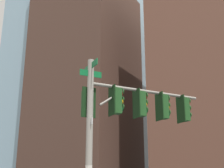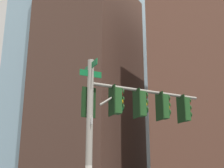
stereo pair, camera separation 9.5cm
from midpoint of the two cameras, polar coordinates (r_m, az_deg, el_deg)
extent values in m
cylinder|color=#9E998C|center=(11.88, -4.19, -10.42)|extent=(0.24, 0.24, 6.44)
cylinder|color=#9E998C|center=(13.47, 5.89, -1.30)|extent=(2.94, 4.17, 0.12)
cylinder|color=#9E998C|center=(12.60, -0.23, -2.38)|extent=(0.66, 0.90, 0.75)
cube|color=#0F6B33|center=(12.59, -3.90, 3.10)|extent=(1.01, 0.71, 0.24)
cube|color=#0F6B33|center=(12.49, -3.92, 1.81)|extent=(0.53, 0.75, 0.24)
cube|color=white|center=(12.01, -4.11, -6.51)|extent=(0.39, 0.28, 0.24)
cube|color=#1E4C1E|center=(12.65, 0.53, -2.96)|extent=(0.47, 0.47, 1.00)
cube|color=black|center=(12.57, -0.24, -2.87)|extent=(0.47, 0.34, 1.16)
sphere|color=#470A07|center=(12.82, 1.35, -1.76)|extent=(0.20, 0.20, 0.20)
cylinder|color=#1E4C1E|center=(12.87, 1.60, -1.41)|extent=(0.21, 0.16, 0.23)
sphere|color=#F29E0C|center=(12.74, 1.36, -3.06)|extent=(0.20, 0.20, 0.20)
cylinder|color=#1E4C1E|center=(12.79, 1.61, -2.70)|extent=(0.21, 0.16, 0.23)
sphere|color=#0A3819|center=(12.67, 1.37, -4.38)|extent=(0.20, 0.20, 0.20)
cylinder|color=#1E4C1E|center=(12.72, 1.62, -4.01)|extent=(0.21, 0.16, 0.23)
cube|color=#1E4C1E|center=(13.16, 4.76, -3.48)|extent=(0.47, 0.47, 1.00)
cube|color=black|center=(13.06, 4.04, -3.39)|extent=(0.47, 0.34, 1.16)
sphere|color=#470A07|center=(13.34, 5.48, -2.31)|extent=(0.20, 0.20, 0.20)
cylinder|color=#1E4C1E|center=(13.39, 5.71, -1.97)|extent=(0.21, 0.16, 0.23)
sphere|color=#F29E0C|center=(13.26, 5.52, -3.57)|extent=(0.20, 0.20, 0.20)
cylinder|color=#1E4C1E|center=(13.32, 5.75, -3.22)|extent=(0.21, 0.16, 0.23)
sphere|color=#0A3819|center=(13.19, 5.56, -4.83)|extent=(0.20, 0.20, 0.20)
cylinder|color=#1E4C1E|center=(13.25, 5.79, -4.48)|extent=(0.21, 0.16, 0.23)
cube|color=#1E4C1E|center=(13.73, 8.65, -3.93)|extent=(0.47, 0.47, 1.00)
cube|color=black|center=(13.63, 7.99, -3.86)|extent=(0.47, 0.34, 1.16)
sphere|color=#470A07|center=(13.92, 9.29, -2.81)|extent=(0.20, 0.20, 0.20)
cylinder|color=#1E4C1E|center=(13.98, 9.49, -2.48)|extent=(0.21, 0.16, 0.23)
sphere|color=#F29E0C|center=(13.85, 9.35, -4.01)|extent=(0.20, 0.20, 0.20)
cylinder|color=#1E4C1E|center=(13.91, 9.55, -3.68)|extent=(0.21, 0.16, 0.23)
sphere|color=#0A3819|center=(13.78, 9.41, -5.22)|extent=(0.20, 0.20, 0.20)
cylinder|color=#1E4C1E|center=(13.84, 9.62, -4.88)|extent=(0.21, 0.16, 0.23)
cube|color=#1E4C1E|center=(14.37, 12.22, -4.33)|extent=(0.47, 0.47, 1.00)
cube|color=black|center=(14.25, 11.62, -4.27)|extent=(0.47, 0.34, 1.16)
sphere|color=red|center=(14.56, 12.78, -3.25)|extent=(0.20, 0.20, 0.20)
cylinder|color=#1E4C1E|center=(14.63, 12.96, -2.94)|extent=(0.21, 0.16, 0.23)
sphere|color=#4C330A|center=(14.49, 12.86, -4.40)|extent=(0.20, 0.20, 0.20)
cylinder|color=#1E4C1E|center=(14.55, 13.04, -4.08)|extent=(0.21, 0.16, 0.23)
sphere|color=#0A3819|center=(14.43, 12.94, -5.56)|extent=(0.20, 0.20, 0.20)
cylinder|color=#1E4C1E|center=(14.49, 13.12, -5.23)|extent=(0.21, 0.16, 0.23)
cube|color=#1E4C1E|center=(12.46, -4.59, -3.35)|extent=(0.47, 0.47, 1.00)
cube|color=black|center=(12.29, -4.26, -3.16)|extent=(0.34, 0.47, 1.16)
sphere|color=red|center=(12.72, -4.90, -2.24)|extent=(0.20, 0.20, 0.20)
cylinder|color=#1E4C1E|center=(12.81, -5.00, -1.92)|extent=(0.16, 0.21, 0.23)
sphere|color=#4C330A|center=(12.65, -4.94, -3.55)|extent=(0.20, 0.20, 0.20)
cylinder|color=#1E4C1E|center=(12.73, -5.03, -3.22)|extent=(0.16, 0.21, 0.23)
sphere|color=#0A3819|center=(12.58, -4.97, -4.88)|extent=(0.20, 0.20, 0.20)
cylinder|color=#1E4C1E|center=(12.66, -5.07, -4.54)|extent=(0.16, 0.21, 0.23)
cube|color=#4C3328|center=(62.97, -4.61, -0.55)|extent=(16.28, 16.60, 40.09)
cube|color=#8CB2C6|center=(78.94, -4.21, 12.75)|extent=(24.52, 27.31, 82.89)
cube|color=#845B47|center=(76.08, 0.46, 0.55)|extent=(17.54, 18.31, 50.63)
camera|label=1|loc=(0.05, -90.21, 0.07)|focal=52.79mm
camera|label=2|loc=(0.05, 89.79, -0.07)|focal=52.79mm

